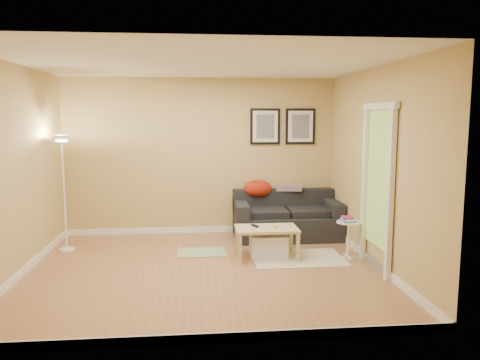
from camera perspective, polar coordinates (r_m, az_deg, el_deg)
The scene contains 25 objects.
floor at distance 6.13m, azimuth -4.45°, elevation -10.90°, with size 4.50×4.50×0.00m, color #A56746.
ceiling at distance 5.85m, azimuth -4.72°, elevation 14.01°, with size 4.50×4.50×0.00m, color white.
wall_back at distance 7.84m, azimuth -4.80°, elevation 2.87°, with size 4.50×4.50×0.00m, color tan.
wall_front at distance 3.87m, azimuth -4.13°, elevation -2.00°, with size 4.50×4.50×0.00m, color tan.
wall_left at distance 6.24m, azimuth -25.72°, elevation 0.92°, with size 4.00×4.00×0.00m, color tan.
wall_right at distance 6.30m, azimuth 16.35°, elevation 1.43°, with size 4.00×4.00×0.00m, color tan.
baseboard_back at distance 8.03m, azimuth -4.70°, elevation -6.06°, with size 4.50×0.02×0.10m, color white.
baseboard_front at distance 4.27m, azimuth -3.96°, elevation -18.75°, with size 4.50×0.02×0.10m, color white.
baseboard_left at distance 6.49m, azimuth -24.99°, elevation -10.11°, with size 0.02×4.00×0.10m, color white.
baseboard_right at distance 6.54m, azimuth 15.85°, elevation -9.52°, with size 0.02×4.00×0.10m, color white.
sofa at distance 7.65m, azimuth 5.73°, elevation -4.26°, with size 1.70×0.90×0.75m, color black, non-canonical shape.
red_throw at distance 7.79m, azimuth 2.16°, elevation -1.06°, with size 0.48×0.36×0.28m, color #A9330F, non-canonical shape.
plaid_throw at distance 7.91m, azimuth 5.97°, elevation -0.90°, with size 0.42×0.26×0.10m, color tan, non-canonical shape.
framed_print_left at distance 7.88m, azimuth 3.09°, elevation 6.55°, with size 0.50×0.04×0.60m, color black, non-canonical shape.
framed_print_right at distance 7.99m, azimuth 7.37°, elevation 6.51°, with size 0.50×0.04×0.60m, color black, non-canonical shape.
area_rug at distance 6.63m, azimuth 7.11°, elevation -9.45°, with size 1.25×0.85×0.01m, color beige.
green_runner at distance 6.88m, azimuth -4.73°, elevation -8.79°, with size 0.70×0.50×0.01m, color #668C4C.
coffee_table at distance 6.59m, azimuth 3.26°, elevation -7.63°, with size 0.86×0.52×0.43m, color #DDC686, non-canonical shape.
remote_control at distance 6.58m, azimuth 1.82°, elevation -5.61°, with size 0.05×0.16×0.02m, color black.
tape_roll at distance 6.51m, azimuth 4.25°, elevation -5.73°, with size 0.07×0.07×0.03m, color yellow.
storage_bin at distance 6.63m, azimuth 3.49°, elevation -8.00°, with size 0.53×0.39×0.32m, color white, non-canonical shape.
side_table at distance 6.73m, azimuth 13.08°, elevation -7.11°, with size 0.34×0.34×0.52m, color white, non-canonical shape.
book_stack at distance 6.66m, azimuth 13.05°, elevation -4.67°, with size 0.16×0.21×0.07m, color teal, non-canonical shape.
floor_lamp at distance 7.26m, azimuth -20.67°, elevation -1.89°, with size 0.22×0.22×1.71m, color white, non-canonical shape.
doorway at distance 6.18m, azimuth 16.34°, elevation -1.26°, with size 0.12×1.01×2.13m, color white, non-canonical shape.
Camera 1 is at (-0.08, -5.82, 1.95)m, focal length 34.93 mm.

